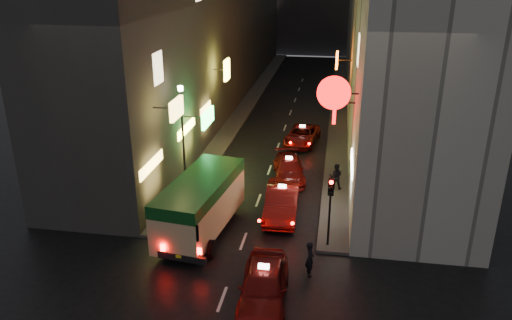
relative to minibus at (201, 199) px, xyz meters
The scene contains 13 objects.
building_left 26.63m from the minibus, 103.12° to the left, with size 7.57×52.00×18.00m.
building_right 27.90m from the minibus, 67.82° to the left, with size 7.92×52.00×18.00m.
sidewalk_left 25.11m from the minibus, 94.74° to the left, with size 1.50×52.00×0.15m, color #44423F.
sidewalk_right 25.84m from the minibus, 75.56° to the left, with size 1.50×52.00×0.15m, color #44423F.
minibus is the anchor object (origin of this frame).
taxi_near 6.32m from the minibus, 52.27° to the right, with size 2.66×5.84×1.99m.
taxi_second 4.53m from the minibus, 34.24° to the left, with size 2.55×5.77×1.98m.
taxi_third 8.18m from the minibus, 64.14° to the left, with size 2.71×4.98×1.67m.
taxi_far 14.47m from the minibus, 74.59° to the left, with size 2.52×4.87×1.65m.
pedestrian_crossing 6.21m from the minibus, 26.96° to the right, with size 0.60×0.39×1.82m, color black.
pedestrian_sidewalk 8.79m from the minibus, 42.99° to the left, with size 0.66×0.41×1.75m, color black.
traffic_light 6.27m from the minibus, ahead, with size 0.26×0.43×3.50m.
lamp_post 4.85m from the minibus, 116.99° to the left, with size 0.28×0.28×6.22m.
Camera 1 is at (4.01, -11.93, 12.40)m, focal length 35.00 mm.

